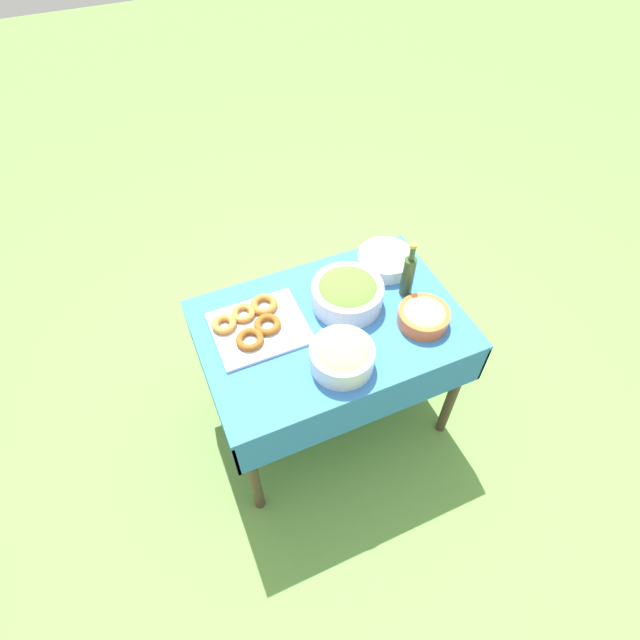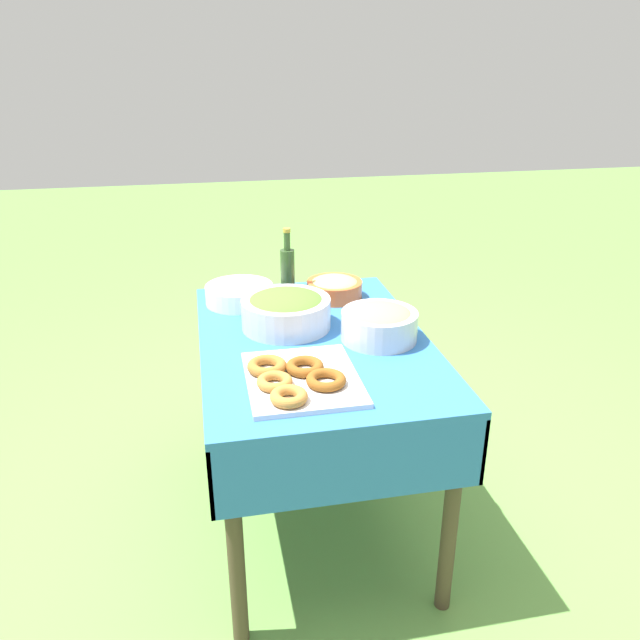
% 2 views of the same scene
% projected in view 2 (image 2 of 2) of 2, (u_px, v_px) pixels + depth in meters
% --- Properties ---
extents(ground_plane, '(14.00, 14.00, 0.00)m').
position_uv_depth(ground_plane, '(315.00, 514.00, 2.45)').
color(ground_plane, '#609342').
extents(picnic_table, '(1.14, 0.78, 0.76)m').
position_uv_depth(picnic_table, '(314.00, 368.00, 2.20)').
color(picnic_table, '#2D6BB2').
rests_on(picnic_table, ground_plane).
extents(salad_bowl, '(0.32, 0.32, 0.13)m').
position_uv_depth(salad_bowl, '(286.00, 310.00, 2.21)').
color(salad_bowl, silver).
rests_on(salad_bowl, picnic_table).
extents(pasta_bowl, '(0.22, 0.22, 0.09)m').
position_uv_depth(pasta_bowl, '(334.00, 287.00, 2.49)').
color(pasta_bowl, '#E05B28').
rests_on(pasta_bowl, picnic_table).
extents(donut_platter, '(0.41, 0.34, 0.05)m').
position_uv_depth(donut_platter, '(297.00, 378.00, 1.85)').
color(donut_platter, silver).
rests_on(donut_platter, picnic_table).
extents(plate_stack, '(0.26, 0.26, 0.07)m').
position_uv_depth(plate_stack, '(239.00, 294.00, 2.44)').
color(plate_stack, white).
rests_on(plate_stack, picnic_table).
extents(olive_oil_bottle, '(0.06, 0.06, 0.29)m').
position_uv_depth(olive_oil_bottle, '(288.00, 272.00, 2.45)').
color(olive_oil_bottle, '#2D4723').
rests_on(olive_oil_bottle, picnic_table).
extents(bread_bowl, '(0.26, 0.26, 0.12)m').
position_uv_depth(bread_bowl, '(379.00, 322.00, 2.12)').
color(bread_bowl, silver).
rests_on(bread_bowl, picnic_table).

